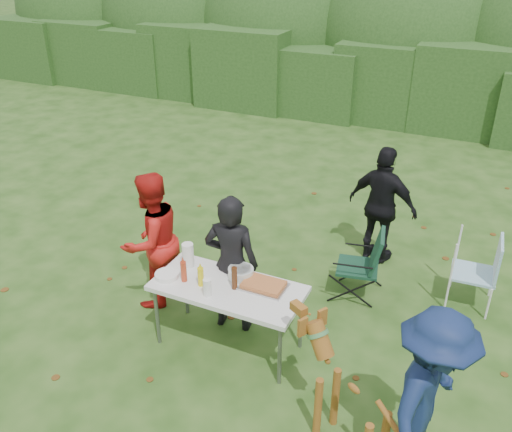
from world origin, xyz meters
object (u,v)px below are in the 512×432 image
at_px(folding_table, 228,291).
at_px(beer_bottle, 234,278).
at_px(child, 429,400).
at_px(dog, 352,404).
at_px(paper_towel_roll, 188,255).
at_px(person_black_puffy, 382,206).
at_px(person_red_jacket, 152,241).
at_px(ketchup_bottle, 184,271).
at_px(mustard_bottle, 201,277).
at_px(person_cook, 232,264).
at_px(camping_chair, 358,263).
at_px(lawn_chair, 474,270).

bearing_deg(folding_table, beer_bottle, -2.41).
xyz_separation_m(child, dog, (-0.55, -0.04, -0.25)).
bearing_deg(paper_towel_roll, person_black_puffy, 54.80).
bearing_deg(person_red_jacket, ketchup_bottle, 72.08).
distance_m(mustard_bottle, paper_towel_roll, 0.39).
distance_m(child, paper_towel_roll, 2.72).
bearing_deg(child, person_black_puffy, 28.10).
bearing_deg(ketchup_bottle, person_black_puffy, 59.58).
bearing_deg(person_red_jacket, person_black_puffy, 147.82).
bearing_deg(dog, folding_table, 3.48).
height_order(person_black_puffy, paper_towel_roll, person_black_puffy).
height_order(person_red_jacket, paper_towel_roll, person_red_jacket).
distance_m(person_cook, person_red_jacket, 1.01).
xyz_separation_m(person_black_puffy, mustard_bottle, (-1.23, -2.41, 0.06)).
relative_size(person_cook, person_red_jacket, 0.98).
bearing_deg(camping_chair, beer_bottle, 47.80).
bearing_deg(person_cook, person_black_puffy, -128.72).
height_order(person_red_jacket, mustard_bottle, person_red_jacket).
bearing_deg(beer_bottle, child, -19.55).
distance_m(camping_chair, beer_bottle, 1.73).
height_order(person_black_puffy, lawn_chair, person_black_puffy).
height_order(child, dog, child).
relative_size(person_cook, mustard_bottle, 7.83).
bearing_deg(mustard_bottle, beer_bottle, 15.44).
bearing_deg(dog, beer_bottle, 2.35).
height_order(camping_chair, ketchup_bottle, ketchup_bottle).
bearing_deg(lawn_chair, beer_bottle, 38.15).
bearing_deg(child, mustard_bottle, 83.85).
bearing_deg(child, folding_table, 79.77).
bearing_deg(mustard_bottle, person_red_jacket, 153.66).
height_order(person_cook, person_black_puffy, person_cook).
xyz_separation_m(person_black_puffy, dog, (0.51, -3.06, -0.25)).
height_order(person_cook, paper_towel_roll, person_cook).
xyz_separation_m(ketchup_bottle, beer_bottle, (0.52, 0.10, 0.01)).
relative_size(folding_table, camping_chair, 1.75).
bearing_deg(beer_bottle, ketchup_bottle, -169.51).
height_order(person_black_puffy, ketchup_bottle, person_black_puffy).
bearing_deg(lawn_chair, camping_chair, 14.84).
bearing_deg(dog, person_cook, -3.29).
relative_size(camping_chair, paper_towel_roll, 3.30).
bearing_deg(dog, ketchup_bottle, 11.51).
bearing_deg(child, lawn_chair, 5.69).
distance_m(folding_table, camping_chair, 1.73).
bearing_deg(paper_towel_roll, ketchup_bottle, -67.86).
bearing_deg(person_red_jacket, person_cook, 102.97).
relative_size(lawn_chair, paper_towel_roll, 3.37).
xyz_separation_m(folding_table, person_black_puffy, (0.98, 2.32, 0.09)).
distance_m(person_black_puffy, ketchup_bottle, 2.80).
distance_m(person_red_jacket, ketchup_bottle, 0.82).
relative_size(lawn_chair, mustard_bottle, 4.38).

